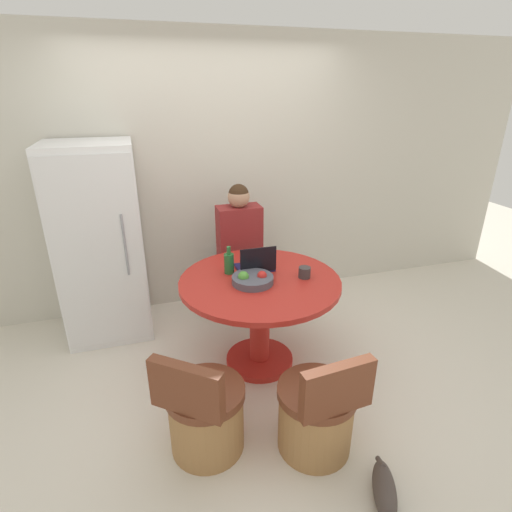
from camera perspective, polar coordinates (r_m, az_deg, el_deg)
ground_plane at (r=3.30m, az=-0.44°, el=-16.58°), size 12.00×12.00×0.00m
wall_back at (r=3.98m, az=-6.34°, el=11.22°), size 7.00×0.06×2.60m
refrigerator at (r=3.70m, az=-21.30°, el=1.62°), size 0.70×0.66×1.71m
dining_table at (r=3.12m, az=0.54°, el=-6.68°), size 1.22×1.22×0.76m
chair_near_camera at (r=2.64m, az=8.72°, el=-21.51°), size 0.48×0.49×0.76m
chair_near_left_corner at (r=2.63m, az=-7.29°, el=-21.59°), size 0.55×0.56×0.76m
person_seated at (r=3.79m, az=-2.53°, el=1.47°), size 0.40×0.37×1.32m
laptop at (r=3.15m, az=-0.04°, el=-1.28°), size 0.29×0.21×0.22m
fruit_bowl at (r=2.95m, az=-0.51°, el=-3.33°), size 0.31×0.31×0.10m
coffee_cup at (r=3.05m, az=6.95°, el=-2.33°), size 0.09×0.09×0.08m
bottle at (r=3.09m, az=-3.87°, el=-0.98°), size 0.08×0.08×0.22m
cat at (r=2.60m, az=17.95°, el=-29.55°), size 0.27×0.46×0.15m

